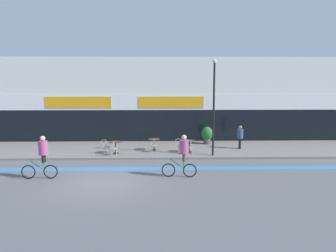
{
  "coord_description": "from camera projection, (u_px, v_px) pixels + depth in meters",
  "views": [
    {
      "loc": [
        2.63,
        -14.76,
        4.71
      ],
      "look_at": [
        3.14,
        5.96,
        1.85
      ],
      "focal_mm": 35.0,
      "sensor_mm": 36.0,
      "label": 1
    }
  ],
  "objects": [
    {
      "name": "ground_plane",
      "position": [
        104.0,
        183.0,
        15.2
      ],
      "size": [
        120.0,
        120.0,
        0.0
      ],
      "primitive_type": "plane",
      "color": "#5B5B60"
    },
    {
      "name": "sidewalk_slab",
      "position": [
        122.0,
        149.0,
        22.37
      ],
      "size": [
        40.0,
        5.5,
        0.12
      ],
      "primitive_type": "cube",
      "color": "slate",
      "rests_on": "ground"
    },
    {
      "name": "storefront_facade",
      "position": [
        128.0,
        99.0,
        26.61
      ],
      "size": [
        40.0,
        4.06,
        6.49
      ],
      "color": "silver",
      "rests_on": "ground"
    },
    {
      "name": "bike_lane_stripe",
      "position": [
        111.0,
        169.0,
        17.64
      ],
      "size": [
        36.0,
        0.7,
        0.01
      ],
      "primitive_type": "cube",
      "color": "#3D7AB7",
      "rests_on": "ground"
    },
    {
      "name": "bistro_table_0",
      "position": [
        115.0,
        145.0,
        20.78
      ],
      "size": [
        0.79,
        0.79,
        0.76
      ],
      "color": "black",
      "rests_on": "sidewalk_slab"
    },
    {
      "name": "bistro_table_1",
      "position": [
        154.0,
        142.0,
        21.76
      ],
      "size": [
        0.76,
        0.76,
        0.76
      ],
      "color": "black",
      "rests_on": "sidewalk_slab"
    },
    {
      "name": "bistro_table_2",
      "position": [
        189.0,
        144.0,
        21.13
      ],
      "size": [
        0.75,
        0.75,
        0.77
      ],
      "color": "black",
      "rests_on": "sidewalk_slab"
    },
    {
      "name": "cafe_chair_0_near",
      "position": [
        114.0,
        147.0,
        20.16
      ],
      "size": [
        0.42,
        0.58,
        0.9
      ],
      "rotation": [
        0.0,
        0.0,
        1.52
      ],
      "color": "#B7B2AD",
      "rests_on": "sidewalk_slab"
    },
    {
      "name": "cafe_chair_0_side",
      "position": [
        106.0,
        146.0,
        20.77
      ],
      "size": [
        0.59,
        0.43,
        0.9
      ],
      "rotation": [
        0.0,
        0.0,
        -0.08
      ],
      "color": "#B7B2AD",
      "rests_on": "sidewalk_slab"
    },
    {
      "name": "cafe_chair_1_near",
      "position": [
        154.0,
        144.0,
        21.15
      ],
      "size": [
        0.43,
        0.59,
        0.9
      ],
      "rotation": [
        0.0,
        0.0,
        1.64
      ],
      "color": "#B7B2AD",
      "rests_on": "sidewalk_slab"
    },
    {
      "name": "cafe_chair_2_near",
      "position": [
        190.0,
        146.0,
        20.52
      ],
      "size": [
        0.43,
        0.59,
        0.9
      ],
      "rotation": [
        0.0,
        0.0,
        1.65
      ],
      "color": "#B7B2AD",
      "rests_on": "sidewalk_slab"
    },
    {
      "name": "cafe_chair_2_side",
      "position": [
        180.0,
        144.0,
        21.11
      ],
      "size": [
        0.59,
        0.43,
        0.9
      ],
      "rotation": [
        0.0,
        0.0,
        0.08
      ],
      "color": "#B7B2AD",
      "rests_on": "sidewalk_slab"
    },
    {
      "name": "planter_pot",
      "position": [
        207.0,
        135.0,
        23.96
      ],
      "size": [
        0.83,
        0.83,
        1.27
      ],
      "color": "#4C4C51",
      "rests_on": "sidewalk_slab"
    },
    {
      "name": "lamp_post",
      "position": [
        214.0,
        101.0,
        19.88
      ],
      "size": [
        0.26,
        0.26,
        5.89
      ],
      "color": "black",
      "rests_on": "sidewalk_slab"
    },
    {
      "name": "cyclist_0",
      "position": [
        42.0,
        154.0,
        15.72
      ],
      "size": [
        1.75,
        0.48,
        2.11
      ],
      "rotation": [
        0.0,
        0.0,
        3.16
      ],
      "color": "black",
      "rests_on": "ground"
    },
    {
      "name": "cyclist_1",
      "position": [
        183.0,
        153.0,
        15.98
      ],
      "size": [
        1.73,
        0.54,
        2.11
      ],
      "rotation": [
        0.0,
        0.0,
        3.05
      ],
      "color": "black",
      "rests_on": "ground"
    },
    {
      "name": "pedestrian_near_end",
      "position": [
        240.0,
        135.0,
        22.24
      ],
      "size": [
        0.43,
        0.43,
        1.58
      ],
      "rotation": [
        0.0,
        0.0,
        3.09
      ],
      "color": "black",
      "rests_on": "sidewalk_slab"
    }
  ]
}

